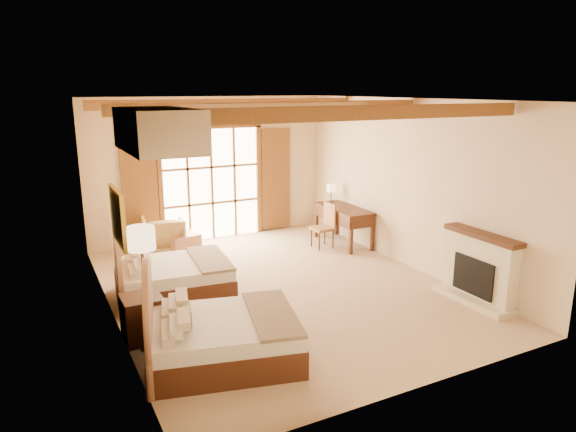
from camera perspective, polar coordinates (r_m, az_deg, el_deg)
floor at (r=9.02m, az=-0.99°, el=-7.94°), size 7.00×7.00×0.00m
wall_back at (r=11.75m, az=-8.61°, el=5.18°), size 5.50×0.00×5.50m
wall_left at (r=7.78m, az=-19.54°, el=0.00°), size 0.00×7.00×7.00m
wall_right at (r=10.05m, az=13.21°, el=3.48°), size 0.00×7.00×7.00m
ceiling at (r=8.37m, az=-1.09°, el=12.82°), size 7.00×7.00×0.00m
ceiling_beams at (r=8.37m, az=-1.08°, el=12.00°), size 5.39×4.60×0.18m
french_doors at (r=11.75m, az=-8.46°, el=3.46°), size 3.95×0.08×2.60m
fireplace at (r=8.84m, az=20.44°, el=-5.82°), size 0.46×1.40×1.16m
painting at (r=7.03m, az=-18.40°, el=-0.09°), size 0.06×0.95×0.75m
canopy_valance at (r=5.68m, az=-14.22°, el=9.29°), size 0.70×1.40×0.45m
bed_near at (r=6.64m, az=-8.40°, el=-13.03°), size 2.19×1.82×1.23m
bed_far at (r=8.77m, az=-13.48°, el=-6.44°), size 1.97×1.56×1.21m
nightstand at (r=7.44m, az=-15.85°, el=-10.84°), size 0.53×0.53×0.63m
floor_lamp at (r=6.78m, az=-15.97°, el=-3.24°), size 0.36×0.36×1.68m
armchair at (r=11.08m, az=-13.64°, el=-2.02°), size 0.93×0.95×0.77m
ottoman at (r=10.95m, az=-11.63°, el=-3.03°), size 0.69×0.69×0.43m
desk at (r=11.42m, az=6.17°, el=-0.93°), size 0.70×1.55×0.83m
desk_chair at (r=11.15m, az=3.93°, el=-2.00°), size 0.44×0.44×0.97m
desk_lamp at (r=11.78m, az=4.83°, el=3.02°), size 0.20×0.20×0.41m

